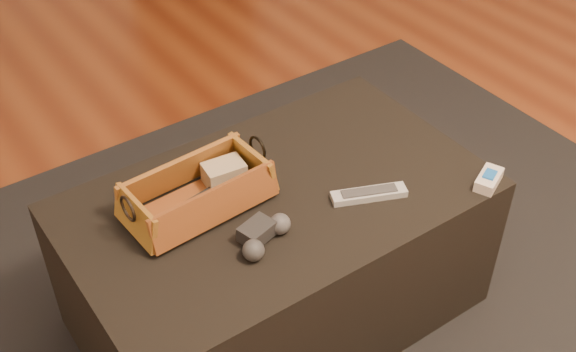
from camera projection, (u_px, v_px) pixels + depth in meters
area_rug at (288, 323)px, 1.95m from camera, size 2.60×2.00×0.01m
ottoman at (277, 256)px, 1.85m from camera, size 1.00×0.60×0.42m
tv_remote at (195, 206)px, 1.65m from camera, size 0.19×0.07×0.02m
cloth_bundle at (224, 173)px, 1.71m from camera, size 0.10×0.08×0.05m
wicker_basket at (198, 193)px, 1.65m from camera, size 0.36×0.20×0.12m
game_controller at (263, 235)px, 1.57m from camera, size 0.16×0.11×0.05m
silver_remote at (369, 194)px, 1.70m from camera, size 0.18×0.11×0.02m
cream_gadget at (489, 179)px, 1.73m from camera, size 0.10×0.08×0.03m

